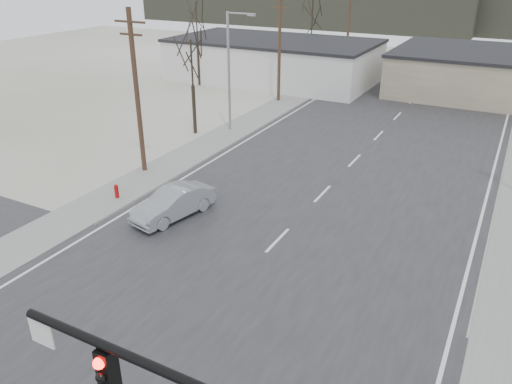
# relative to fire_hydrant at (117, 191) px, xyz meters

# --- Properties ---
(ground) EXTENTS (140.00, 140.00, 0.00)m
(ground) POSITION_rel_fire_hydrant_xyz_m (10.20, -8.00, -0.45)
(ground) COLOR white
(ground) RESTS_ON ground
(main_road) EXTENTS (18.00, 110.00, 0.05)m
(main_road) POSITION_rel_fire_hydrant_xyz_m (10.20, 7.00, -0.43)
(main_road) COLOR #27272A
(main_road) RESTS_ON ground
(cross_road) EXTENTS (90.00, 10.00, 0.04)m
(cross_road) POSITION_rel_fire_hydrant_xyz_m (10.20, -8.00, -0.43)
(cross_road) COLOR #27272A
(cross_road) RESTS_ON ground
(sidewalk_left) EXTENTS (3.00, 90.00, 0.06)m
(sidewalk_left) POSITION_rel_fire_hydrant_xyz_m (-0.40, 12.00, -0.42)
(sidewalk_left) COLOR gray
(sidewalk_left) RESTS_ON ground
(fire_hydrant) EXTENTS (0.24, 0.24, 0.87)m
(fire_hydrant) POSITION_rel_fire_hydrant_xyz_m (0.00, 0.00, 0.00)
(fire_hydrant) COLOR #A50C0C
(fire_hydrant) RESTS_ON ground
(building_left_far) EXTENTS (22.30, 12.30, 4.50)m
(building_left_far) POSITION_rel_fire_hydrant_xyz_m (-5.80, 32.00, 1.80)
(building_left_far) COLOR silver
(building_left_far) RESTS_ON ground
(upole_left_b) EXTENTS (2.20, 0.30, 10.00)m
(upole_left_b) POSITION_rel_fire_hydrant_xyz_m (-1.30, 4.00, 4.77)
(upole_left_b) COLOR #4A2E22
(upole_left_b) RESTS_ON ground
(upole_left_c) EXTENTS (2.20, 0.30, 10.00)m
(upole_left_c) POSITION_rel_fire_hydrant_xyz_m (-1.30, 24.00, 4.77)
(upole_left_c) COLOR #4A2E22
(upole_left_c) RESTS_ON ground
(upole_left_d) EXTENTS (2.20, 0.30, 10.00)m
(upole_left_d) POSITION_rel_fire_hydrant_xyz_m (-1.30, 44.00, 4.77)
(upole_left_d) COLOR #4A2E22
(upole_left_d) RESTS_ON ground
(streetlight_main) EXTENTS (2.40, 0.25, 9.00)m
(streetlight_main) POSITION_rel_fire_hydrant_xyz_m (-0.60, 14.00, 4.64)
(streetlight_main) COLOR gray
(streetlight_main) RESTS_ON ground
(tree_left_near) EXTENTS (3.30, 3.30, 7.35)m
(tree_left_near) POSITION_rel_fire_hydrant_xyz_m (-2.80, 12.00, 4.78)
(tree_left_near) COLOR #32291E
(tree_left_near) RESTS_ON ground
(tree_left_far) EXTENTS (3.96, 3.96, 8.82)m
(tree_left_far) POSITION_rel_fire_hydrant_xyz_m (-3.80, 38.00, 5.83)
(tree_left_far) COLOR #32291E
(tree_left_far) RESTS_ON ground
(tree_left_mid) EXTENTS (3.96, 3.96, 8.82)m
(tree_left_mid) POSITION_rel_fire_hydrant_xyz_m (-11.80, 26.00, 5.83)
(tree_left_mid) COLOR #32291E
(tree_left_mid) RESTS_ON ground
(hill_left) EXTENTS (70.00, 18.00, 7.00)m
(hill_left) POSITION_rel_fire_hydrant_xyz_m (-24.80, 84.00, 3.05)
(hill_left) COLOR #333026
(hill_left) RESTS_ON ground
(sedan_crossing) EXTENTS (2.66, 4.99, 1.56)m
(sedan_crossing) POSITION_rel_fire_hydrant_xyz_m (4.27, -0.33, 0.37)
(sedan_crossing) COLOR gray
(sedan_crossing) RESTS_ON main_road
(car_far_a) EXTENTS (2.75, 5.07, 1.40)m
(car_far_a) POSITION_rel_fire_hydrant_xyz_m (14.61, 37.33, 0.29)
(car_far_a) COLOR black
(car_far_a) RESTS_ON main_road
(car_far_b) EXTENTS (3.20, 4.49, 1.42)m
(car_far_b) POSITION_rel_fire_hydrant_xyz_m (5.09, 57.00, 0.30)
(car_far_b) COLOR black
(car_far_b) RESTS_ON main_road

